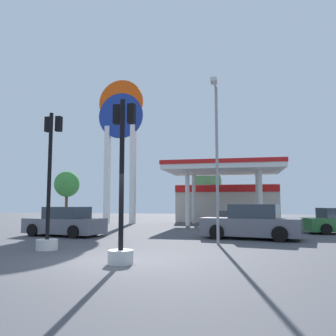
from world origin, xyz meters
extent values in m
plane|color=#47474C|center=(0.00, 0.00, 0.00)|extent=(90.00, 90.00, 0.00)
cube|color=beige|center=(2.34, 23.58, 1.66)|extent=(9.09, 5.02, 3.32)
cube|color=red|center=(2.34, 21.02, 2.97)|extent=(9.09, 0.12, 0.60)
cube|color=white|center=(2.34, 17.50, 4.28)|extent=(8.72, 6.55, 0.35)
cube|color=red|center=(2.34, 17.50, 4.60)|extent=(8.82, 6.65, 0.30)
cylinder|color=silver|center=(-0.28, 15.69, 2.05)|extent=(0.32, 0.32, 4.10)
cylinder|color=silver|center=(4.96, 15.69, 2.05)|extent=(0.32, 0.32, 4.10)
cylinder|color=silver|center=(-0.28, 19.30, 2.05)|extent=(0.32, 0.32, 4.10)
cylinder|color=silver|center=(4.96, 19.30, 2.05)|extent=(0.32, 0.32, 4.10)
cube|color=#4C4C51|center=(2.34, 17.50, 0.55)|extent=(0.90, 0.60, 1.10)
cube|color=white|center=(-7.48, 17.80, 4.13)|extent=(0.40, 0.56, 8.26)
cube|color=white|center=(-5.20, 17.80, 4.13)|extent=(0.40, 0.56, 8.26)
cylinder|color=navy|center=(-6.34, 17.80, 9.14)|extent=(3.91, 0.22, 3.91)
cylinder|color=#EA4C0C|center=(-6.34, 17.82, 10.31)|extent=(3.91, 0.22, 3.91)
cube|color=white|center=(-6.34, 17.86, 9.72)|extent=(3.59, 0.08, 0.70)
cylinder|color=black|center=(-6.75, 6.17, 0.32)|extent=(0.66, 0.34, 0.63)
cylinder|color=black|center=(-6.41, 7.83, 0.32)|extent=(0.66, 0.34, 0.63)
cylinder|color=black|center=(-4.23, 5.65, 0.32)|extent=(0.66, 0.34, 0.63)
cylinder|color=black|center=(-3.89, 7.31, 0.32)|extent=(0.66, 0.34, 0.63)
cube|color=slate|center=(-5.32, 6.74, 0.52)|extent=(4.40, 2.53, 0.75)
cube|color=#2D3842|center=(-5.18, 6.71, 1.17)|extent=(2.24, 1.90, 0.63)
cube|color=black|center=(-7.31, 7.15, 0.41)|extent=(0.45, 1.64, 0.24)
cylinder|color=black|center=(2.49, 6.62, 0.34)|extent=(0.72, 0.38, 0.69)
cylinder|color=black|center=(2.88, 8.43, 0.34)|extent=(0.72, 0.38, 0.69)
cylinder|color=black|center=(5.22, 6.02, 0.34)|extent=(0.72, 0.38, 0.69)
cylinder|color=black|center=(5.61, 7.83, 0.34)|extent=(0.72, 0.38, 0.69)
cube|color=slate|center=(4.05, 7.23, 0.57)|extent=(4.82, 2.81, 0.82)
cube|color=#2D3842|center=(4.21, 7.19, 1.28)|extent=(2.46, 2.10, 0.69)
cube|color=black|center=(1.89, 7.69, 0.45)|extent=(0.51, 1.78, 0.26)
cylinder|color=black|center=(7.64, 11.68, 0.30)|extent=(0.63, 0.33, 0.60)
cylinder|color=black|center=(7.99, 10.11, 0.30)|extent=(0.63, 0.33, 0.60)
cylinder|color=silver|center=(0.32, -0.50, 0.19)|extent=(0.71, 0.71, 0.38)
cylinder|color=black|center=(0.32, -0.50, 2.52)|extent=(0.14, 0.14, 4.28)
cube|color=black|center=(0.10, -0.34, 4.27)|extent=(0.21, 0.20, 0.57)
sphere|color=red|center=(0.10, -0.22, 4.45)|extent=(0.15, 0.15, 0.15)
sphere|color=#D89E0C|center=(0.10, -0.22, 4.27)|extent=(0.15, 0.15, 0.15)
sphere|color=green|center=(0.10, -0.22, 4.09)|extent=(0.15, 0.15, 0.15)
cube|color=black|center=(0.54, -0.34, 4.27)|extent=(0.21, 0.20, 0.57)
sphere|color=red|center=(0.54, -0.22, 4.45)|extent=(0.15, 0.15, 0.15)
sphere|color=#D89E0C|center=(0.54, -0.22, 4.27)|extent=(0.15, 0.15, 0.15)
sphere|color=green|center=(0.54, -0.22, 4.09)|extent=(0.15, 0.15, 0.15)
cylinder|color=silver|center=(-3.25, 1.69, 0.19)|extent=(0.76, 0.76, 0.38)
cylinder|color=black|center=(-3.25, 1.69, 2.70)|extent=(0.14, 0.14, 4.65)
cube|color=black|center=(-3.47, 1.85, 4.64)|extent=(0.21, 0.20, 0.57)
sphere|color=red|center=(-3.47, 1.98, 4.82)|extent=(0.15, 0.15, 0.15)
sphere|color=#D89E0C|center=(-3.47, 1.98, 4.64)|extent=(0.15, 0.15, 0.15)
sphere|color=green|center=(-3.47, 1.98, 4.46)|extent=(0.15, 0.15, 0.15)
cube|color=black|center=(-3.03, 1.85, 4.64)|extent=(0.21, 0.20, 0.57)
sphere|color=red|center=(-3.03, 1.98, 4.82)|extent=(0.15, 0.15, 0.15)
sphere|color=#D89E0C|center=(-3.03, 1.98, 4.64)|extent=(0.15, 0.15, 0.15)
sphere|color=green|center=(-3.03, 1.98, 4.46)|extent=(0.15, 0.15, 0.15)
cylinder|color=brown|center=(-15.88, 26.58, 1.40)|extent=(0.33, 0.33, 2.79)
ellipsoid|color=#3B8B3A|center=(-15.88, 26.58, 3.86)|extent=(2.84, 2.84, 2.94)
cylinder|color=brown|center=(0.06, 28.21, 1.45)|extent=(0.30, 0.30, 2.90)
ellipsoid|color=#38633C|center=(0.06, 28.21, 4.03)|extent=(3.01, 3.01, 3.16)
cylinder|color=gray|center=(2.66, 4.67, 3.31)|extent=(0.12, 0.12, 6.62)
cylinder|color=gray|center=(2.66, 4.07, 6.52)|extent=(0.09, 1.20, 0.09)
cube|color=beige|center=(2.66, 3.47, 6.47)|extent=(0.24, 0.44, 0.16)
camera|label=1|loc=(3.62, -9.79, 1.67)|focal=37.04mm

